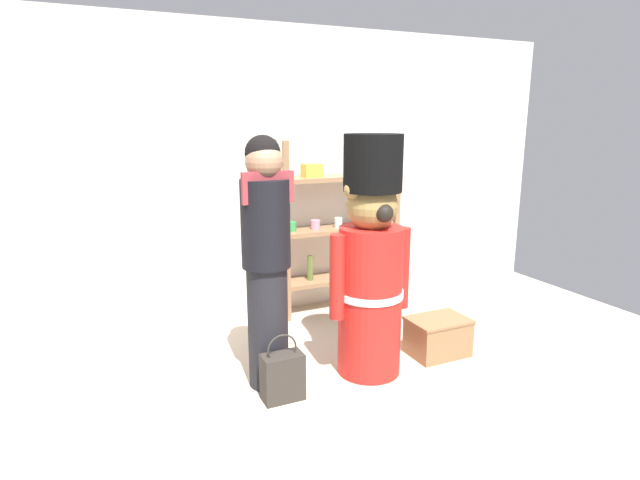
{
  "coord_description": "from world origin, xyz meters",
  "views": [
    {
      "loc": [
        -1.41,
        -2.31,
        1.79
      ],
      "look_at": [
        -0.0,
        0.75,
        1.0
      ],
      "focal_mm": 29.13,
      "sensor_mm": 36.0,
      "label": 1
    }
  ],
  "objects_px": {
    "merchandise_shelf": "(337,225)",
    "teddy_bear_guard": "(371,264)",
    "display_crate": "(438,336)",
    "shopping_bag": "(283,376)",
    "person_shopper": "(266,256)"
  },
  "relations": [
    {
      "from": "merchandise_shelf",
      "to": "teddy_bear_guard",
      "type": "height_order",
      "value": "teddy_bear_guard"
    },
    {
      "from": "shopping_bag",
      "to": "merchandise_shelf",
      "type": "bearing_deg",
      "value": 52.22
    },
    {
      "from": "merchandise_shelf",
      "to": "display_crate",
      "type": "bearing_deg",
      "value": -79.34
    },
    {
      "from": "display_crate",
      "to": "merchandise_shelf",
      "type": "bearing_deg",
      "value": 100.66
    },
    {
      "from": "teddy_bear_guard",
      "to": "shopping_bag",
      "type": "bearing_deg",
      "value": -171.43
    },
    {
      "from": "teddy_bear_guard",
      "to": "person_shopper",
      "type": "height_order",
      "value": "same"
    },
    {
      "from": "merchandise_shelf",
      "to": "teddy_bear_guard",
      "type": "relative_size",
      "value": 0.95
    },
    {
      "from": "merchandise_shelf",
      "to": "teddy_bear_guard",
      "type": "distance_m",
      "value": 1.35
    },
    {
      "from": "teddy_bear_guard",
      "to": "display_crate",
      "type": "xyz_separation_m",
      "value": [
        0.62,
        0.02,
        -0.66
      ]
    },
    {
      "from": "shopping_bag",
      "to": "display_crate",
      "type": "xyz_separation_m",
      "value": [
        1.33,
        0.12,
        -0.02
      ]
    },
    {
      "from": "merchandise_shelf",
      "to": "shopping_bag",
      "type": "bearing_deg",
      "value": -127.78
    },
    {
      "from": "merchandise_shelf",
      "to": "teddy_bear_guard",
      "type": "xyz_separation_m",
      "value": [
        -0.38,
        -1.3,
        -0.0
      ]
    },
    {
      "from": "merchandise_shelf",
      "to": "shopping_bag",
      "type": "relative_size",
      "value": 3.55
    },
    {
      "from": "merchandise_shelf",
      "to": "person_shopper",
      "type": "relative_size",
      "value": 0.95
    },
    {
      "from": "teddy_bear_guard",
      "to": "person_shopper",
      "type": "xyz_separation_m",
      "value": [
        -0.72,
        0.13,
        0.1
      ]
    }
  ]
}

